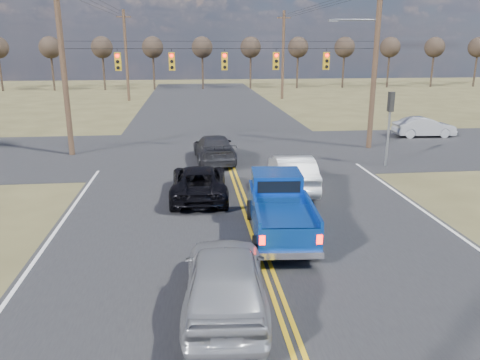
{
  "coord_description": "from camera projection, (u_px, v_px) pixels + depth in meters",
  "views": [
    {
      "loc": [
        -2.1,
        -9.63,
        6.19
      ],
      "look_at": [
        -0.35,
        6.49,
        1.5
      ],
      "focal_mm": 35.0,
      "sensor_mm": 36.0,
      "label": 1
    }
  ],
  "objects": [
    {
      "name": "black_suv",
      "position": [
        199.0,
        182.0,
        19.57
      ],
      "size": [
        2.4,
        4.98,
        1.37
      ],
      "primitive_type": "imported",
      "rotation": [
        0.0,
        0.0,
        3.12
      ],
      "color": "black",
      "rests_on": "ground"
    },
    {
      "name": "cross_car_east_near",
      "position": [
        424.0,
        127.0,
        32.63
      ],
      "size": [
        1.56,
        4.22,
        1.38
      ],
      "primitive_type": "imported",
      "rotation": [
        0.0,
        0.0,
        1.55
      ],
      "color": "#B0B3B8",
      "rests_on": "ground"
    },
    {
      "name": "ground",
      "position": [
        284.0,
        315.0,
        11.13
      ],
      "size": [
        160.0,
        160.0,
        0.0
      ],
      "primitive_type": "plane",
      "color": "brown",
      "rests_on": "ground"
    },
    {
      "name": "dgrey_car_queue",
      "position": [
        214.0,
        148.0,
        25.65
      ],
      "size": [
        2.32,
        5.15,
        1.46
      ],
      "primitive_type": "imported",
      "rotation": [
        0.0,
        0.0,
        3.19
      ],
      "color": "#2B2C30",
      "rests_on": "ground"
    },
    {
      "name": "road_main",
      "position": [
        239.0,
        190.0,
        20.68
      ],
      "size": [
        14.0,
        120.0,
        0.02
      ],
      "primitive_type": "cube",
      "color": "#28282B",
      "rests_on": "ground"
    },
    {
      "name": "signal_gantry",
      "position": [
        234.0,
        66.0,
        26.77
      ],
      "size": [
        19.6,
        4.83,
        10.0
      ],
      "color": "#473323",
      "rests_on": "ground"
    },
    {
      "name": "road_cross",
      "position": [
        225.0,
        151.0,
        28.33
      ],
      "size": [
        120.0,
        12.0,
        0.02
      ],
      "primitive_type": "cube",
      "color": "#28282B",
      "rests_on": "ground"
    },
    {
      "name": "white_car_queue",
      "position": [
        292.0,
        172.0,
        20.71
      ],
      "size": [
        1.9,
        4.81,
        1.56
      ],
      "primitive_type": "imported",
      "rotation": [
        0.0,
        0.0,
        3.09
      ],
      "color": "silver",
      "rests_on": "ground"
    },
    {
      "name": "pickup_truck",
      "position": [
        280.0,
        209.0,
        15.61
      ],
      "size": [
        2.32,
        5.19,
        1.9
      ],
      "rotation": [
        0.0,
        0.0,
        -0.07
      ],
      "color": "black",
      "rests_on": "ground"
    },
    {
      "name": "silver_suv",
      "position": [
        225.0,
        279.0,
        11.13
      ],
      "size": [
        2.29,
        5.0,
        1.66
      ],
      "primitive_type": "imported",
      "rotation": [
        0.0,
        0.0,
        3.07
      ],
      "color": "#9A9BA1",
      "rests_on": "ground"
    },
    {
      "name": "treeline",
      "position": [
        215.0,
        52.0,
        35.3
      ],
      "size": [
        87.0,
        117.8,
        7.4
      ],
      "color": "#33261C",
      "rests_on": "ground"
    },
    {
      "name": "utility_poles",
      "position": [
        226.0,
        63.0,
        25.92
      ],
      "size": [
        19.6,
        58.32,
        10.0
      ],
      "color": "#473323",
      "rests_on": "ground"
    }
  ]
}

